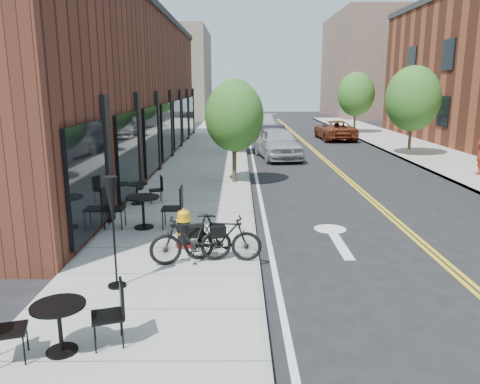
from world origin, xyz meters
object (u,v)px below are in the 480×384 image
object	(u,v)px
bistro_set_a	(59,321)
parked_car_c	(263,125)
fire_hydrant	(184,229)
bicycle_left	(191,239)
parked_car_a	(278,143)
parked_car_far	(335,130)
bistro_set_b	(143,207)
parked_car_b	(273,137)
bicycle_right	(222,238)
bistro_set_c	(137,191)
patio_umbrella	(112,209)

from	to	relation	value
bistro_set_a	parked_car_c	distance (m)	29.45
fire_hydrant	bistro_set_a	size ratio (longest dim) A/B	0.51
fire_hydrant	bicycle_left	distance (m)	1.06
parked_car_a	parked_car_c	xyz separation A→B (m)	(-0.21, 10.77, 0.01)
fire_hydrant	parked_car_far	bearing A→B (deg)	61.27
bistro_set_b	parked_car_far	distance (m)	23.03
bicycle_left	parked_car_far	distance (m)	24.81
parked_car_b	bistro_set_a	bearing A→B (deg)	-102.87
bicycle_left	bistro_set_a	world-z (taller)	bicycle_left
bicycle_left	parked_car_b	xyz separation A→B (m)	(3.02, 18.82, 0.06)
bicycle_right	parked_car_far	xyz separation A→B (m)	(7.08, 23.43, 0.05)
parked_car_a	parked_car_b	bearing A→B (deg)	82.24
bistro_set_a	bicycle_right	bearing A→B (deg)	40.71
fire_hydrant	bistro_set_c	bearing A→B (deg)	106.57
fire_hydrant	parked_car_c	size ratio (longest dim) A/B	0.16
bistro_set_a	bistro_set_c	xyz separation A→B (m)	(-0.70, 8.31, -0.04)
bistro_set_c	parked_car_c	size ratio (longest dim) A/B	0.29
bicycle_right	parked_car_a	xyz separation A→B (m)	(2.38, 14.88, 0.19)
bicycle_left	fire_hydrant	bearing A→B (deg)	179.82
bicycle_right	bistro_set_b	bearing A→B (deg)	47.47
bistro_set_a	parked_car_a	size ratio (longest dim) A/B	0.37
bistro_set_a	patio_umbrella	size ratio (longest dim) A/B	0.85
fire_hydrant	bistro_set_c	distance (m)	4.39
parked_car_a	patio_umbrella	bearing A→B (deg)	-112.57
bicycle_left	parked_car_a	size ratio (longest dim) A/B	0.36
fire_hydrant	parked_car_b	bearing A→B (deg)	70.30
bicycle_right	parked_car_c	xyz separation A→B (m)	(2.18, 25.65, 0.20)
fire_hydrant	parked_car_a	bearing A→B (deg)	67.55
bistro_set_b	fire_hydrant	bearing A→B (deg)	-50.74
bistro_set_c	parked_car_c	xyz separation A→B (m)	(4.99, 20.82, 0.27)
parked_car_a	parked_car_b	size ratio (longest dim) A/B	1.12
parked_car_a	parked_car_c	world-z (taller)	parked_car_c
bistro_set_c	bicycle_right	bearing A→B (deg)	-76.60
parked_car_b	patio_umbrella	bearing A→B (deg)	-103.48
bicycle_left	bistro_set_a	size ratio (longest dim) A/B	0.98
fire_hydrant	bicycle_right	world-z (taller)	bicycle_right
bistro_set_a	bistro_set_b	xyz separation A→B (m)	(-0.00, 5.81, 0.08)
bicycle_right	bistro_set_b	size ratio (longest dim) A/B	0.83
parked_car_a	parked_car_c	bearing A→B (deg)	83.34
bistro_set_c	parked_car_a	bearing A→B (deg)	45.79
parked_car_far	parked_car_c	bearing A→B (deg)	-26.35
bistro_set_b	bistro_set_c	world-z (taller)	bistro_set_b
bistro_set_a	patio_umbrella	bearing A→B (deg)	66.27
bicycle_right	bistro_set_b	distance (m)	3.14
fire_hydrant	bistro_set_a	distance (m)	4.53
bistro_set_b	patio_umbrella	size ratio (longest dim) A/B	0.97
bicycle_left	parked_car_b	distance (m)	19.06
bistro_set_c	patio_umbrella	distance (m)	6.30
bistro_set_c	parked_car_far	xyz separation A→B (m)	(9.90, 18.60, 0.13)
bicycle_left	parked_car_c	world-z (taller)	parked_car_c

